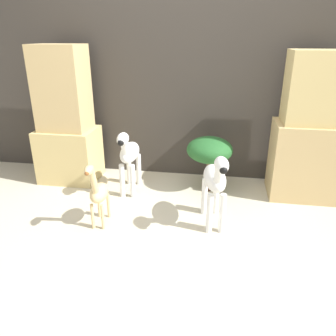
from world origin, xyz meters
TOP-DOWN VIEW (x-y plane):
  - ground_plane at (0.00, 0.00)m, footprint 14.00×14.00m
  - wall_back at (0.00, 1.40)m, footprint 6.40×0.08m
  - rock_pillar_left at (-1.21, 1.02)m, footprint 0.61×0.46m
  - rock_pillar_right at (1.21, 1.02)m, footprint 0.61×0.46m
  - zebra_right at (0.39, 0.31)m, footprint 0.26×0.58m
  - zebra_left at (-0.48, 0.80)m, footprint 0.20×0.58m
  - giraffe_figurine at (-0.56, 0.16)m, footprint 0.16×0.41m
  - potted_palm_front at (0.31, 1.00)m, footprint 0.46×0.46m

SIDE VIEW (x-z plane):
  - ground_plane at x=0.00m, z-range 0.00..0.00m
  - giraffe_figurine at x=-0.56m, z-range 0.00..0.61m
  - zebra_right at x=0.39m, z-range 0.06..0.75m
  - zebra_left at x=-0.48m, z-range 0.06..0.75m
  - potted_palm_front at x=0.31m, z-range 0.14..0.70m
  - rock_pillar_right at x=1.21m, z-range -0.07..1.32m
  - rock_pillar_left at x=-1.21m, z-range -0.07..1.35m
  - wall_back at x=0.00m, z-range 0.00..2.20m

